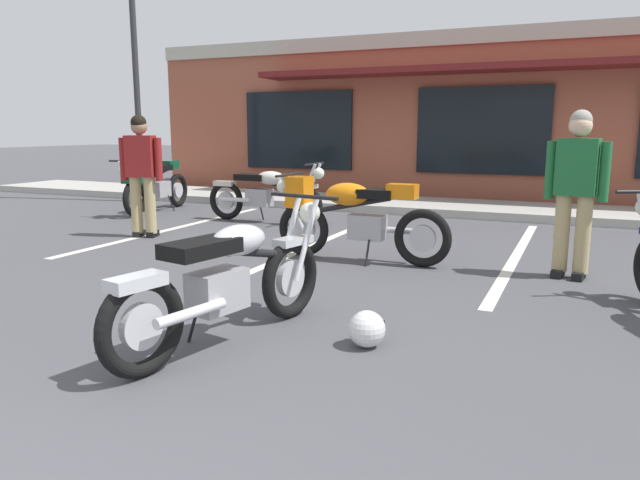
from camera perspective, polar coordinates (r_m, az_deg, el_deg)
ground_plane at (r=4.68m, az=-1.71°, el=-8.04°), size 80.00×80.00×0.00m
sidewalk_kerb at (r=11.19m, az=13.78°, el=2.96°), size 22.00×1.80×0.14m
brick_storefront_building at (r=15.16m, az=16.88°, el=10.93°), size 15.08×6.50×3.40m
painted_stall_lines at (r=7.72m, az=8.98°, el=-0.69°), size 7.56×4.80×0.01m
motorcycle_foreground_classic at (r=4.23m, az=-8.73°, el=-3.66°), size 0.79×2.09×0.98m
motorcycle_red_sportbike at (r=11.17m, az=-15.55°, el=5.23°), size 0.71×2.11×0.98m
motorcycle_black_cruiser at (r=9.65m, az=-5.28°, el=4.40°), size 2.11×0.66×0.98m
motorcycle_silver_naked at (r=6.82m, az=3.00°, el=2.42°), size 2.11×0.66×0.98m
person_in_black_shirt at (r=6.47m, az=23.17°, el=4.91°), size 0.61×0.32×1.68m
person_in_shorts_foreground at (r=8.60m, az=-16.63°, el=6.52°), size 0.60×0.36×1.68m
helmet_on_pavement at (r=4.20m, az=4.49°, el=-8.43°), size 0.26×0.26×0.26m
parking_lot_lamp_post at (r=12.99m, az=-17.66°, el=19.02°), size 0.24×0.76×5.50m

